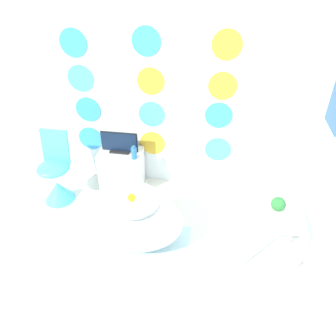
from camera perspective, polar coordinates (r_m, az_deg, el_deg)
The scene contains 11 objects.
ground_plane at distance 3.15m, azimuth -9.07°, elevation -20.35°, with size 12.00×12.00×0.00m, color silver.
wall_back_dotted at distance 3.72m, azimuth -2.96°, elevation 14.66°, with size 4.41×0.05×2.60m.
rug at distance 3.43m, azimuth -7.19°, elevation -14.00°, with size 1.22×0.85×0.01m.
bathtub at distance 3.32m, azimuth -6.10°, elevation -8.94°, with size 1.01×0.68×0.56m.
rubber_duck at distance 3.08m, azimuth -6.40°, elevation -5.07°, with size 0.08×0.08×0.09m.
chair at distance 4.03m, azimuth -18.81°, elevation -1.94°, with size 0.37×0.37×0.86m.
tv_cabinet at distance 4.08m, azimuth -8.04°, elevation -0.17°, with size 0.50×0.35×0.51m.
tv at distance 3.89m, azimuth -8.46°, elevation 4.27°, with size 0.44×0.12×0.26m.
vase at distance 3.76m, azimuth -5.95°, elevation 2.62°, with size 0.07×0.07×0.16m.
side_table at distance 3.19m, azimuth 17.87°, elevation -9.18°, with size 0.52×0.39×0.53m.
potted_plant_left at distance 3.07m, azimuth 18.49°, elevation -6.60°, with size 0.14×0.14×0.21m.
Camera 1 is at (0.75, -1.68, 2.55)m, focal length 35.00 mm.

